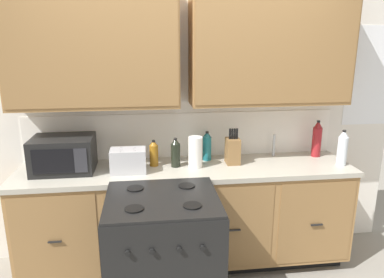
% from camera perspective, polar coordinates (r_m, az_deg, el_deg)
% --- Properties ---
extents(wall_unit, '(3.96, 0.40, 2.43)m').
position_cam_1_polar(wall_unit, '(3.10, -1.25, 9.70)').
color(wall_unit, white).
rests_on(wall_unit, ground_plane).
extents(counter_run, '(2.79, 0.64, 0.92)m').
position_cam_1_polar(counter_run, '(3.25, -0.75, -11.82)').
color(counter_run, black).
rests_on(counter_run, ground_plane).
extents(stove_range, '(0.76, 0.68, 0.95)m').
position_cam_1_polar(stove_range, '(2.69, -4.42, -18.17)').
color(stove_range, black).
rests_on(stove_range, ground_plane).
extents(microwave, '(0.48, 0.37, 0.28)m').
position_cam_1_polar(microwave, '(3.12, -19.34, -2.25)').
color(microwave, black).
rests_on(microwave, counter_run).
extents(toaster, '(0.28, 0.18, 0.19)m').
position_cam_1_polar(toaster, '(2.97, -9.88, -3.33)').
color(toaster, '#B7B7BC').
rests_on(toaster, counter_run).
extents(knife_block, '(0.11, 0.14, 0.31)m').
position_cam_1_polar(knife_block, '(3.14, 6.33, -1.79)').
color(knife_block, olive).
rests_on(knife_block, counter_run).
extents(sink_faucet, '(0.02, 0.02, 0.20)m').
position_cam_1_polar(sink_faucet, '(3.42, 12.59, -0.93)').
color(sink_faucet, '#B2B5BA').
rests_on(sink_faucet, counter_run).
extents(paper_towel_roll, '(0.12, 0.12, 0.26)m').
position_cam_1_polar(paper_towel_roll, '(3.03, 0.51, -2.06)').
color(paper_towel_roll, white).
rests_on(paper_towel_roll, counter_run).
extents(bottle_amber, '(0.07, 0.07, 0.22)m').
position_cam_1_polar(bottle_amber, '(3.09, -5.95, -2.22)').
color(bottle_amber, '#9E6619').
rests_on(bottle_amber, counter_run).
extents(bottle_clear, '(0.08, 0.08, 0.30)m').
position_cam_1_polar(bottle_clear, '(3.33, 22.33, -1.31)').
color(bottle_clear, silver).
rests_on(bottle_clear, counter_run).
extents(bottle_dark, '(0.08, 0.08, 0.25)m').
position_cam_1_polar(bottle_dark, '(3.05, -2.57, -2.15)').
color(bottle_dark, black).
rests_on(bottle_dark, counter_run).
extents(bottle_teal, '(0.08, 0.08, 0.26)m').
position_cam_1_polar(bottle_teal, '(3.21, 2.34, -1.10)').
color(bottle_teal, '#1E707A').
rests_on(bottle_teal, counter_run).
extents(bottle_red, '(0.08, 0.08, 0.33)m').
position_cam_1_polar(bottle_red, '(3.49, 18.83, 0.00)').
color(bottle_red, maroon).
rests_on(bottle_red, counter_run).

